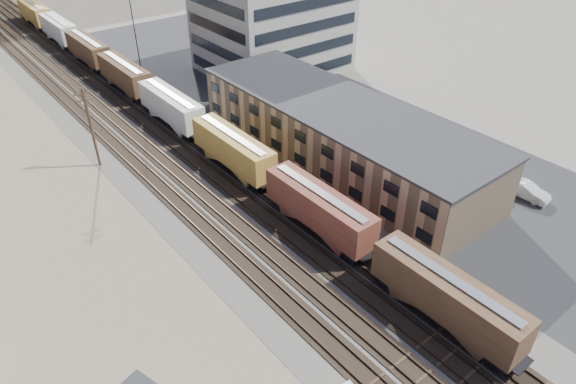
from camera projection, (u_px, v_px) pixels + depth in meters
ground at (417, 349)px, 39.71m from camera, size 300.00×300.00×0.00m
ballast_bed at (137, 123)px, 71.97m from camera, size 18.00×200.00×0.06m
dirt_yard at (4, 207)px, 55.16m from camera, size 24.00×180.00×0.03m
asphalt_lot at (325, 116)px, 73.70m from camera, size 26.00×120.00×0.04m
rail_tracks at (133, 123)px, 71.64m from camera, size 11.40×200.00×0.24m
freight_train at (146, 89)px, 74.90m from camera, size 3.00×119.74×4.46m
warehouse at (338, 133)px, 61.57m from camera, size 12.40×40.40×7.25m
office_tower at (272, 14)px, 84.48m from camera, size 22.60×18.60×18.45m
utility_pole_north at (91, 126)px, 59.45m from camera, size 2.20×0.32×10.00m
radio_mast at (135, 33)px, 76.44m from camera, size 1.20×0.16×18.00m
parked_car_white at (526, 190)px, 56.38m from camera, size 2.24×5.31×1.71m
parked_car_silver at (492, 196)px, 55.76m from camera, size 5.36×3.13×1.46m
parked_car_blue at (277, 89)px, 80.12m from camera, size 4.62×6.23×1.57m
parked_car_far at (353, 90)px, 79.77m from camera, size 2.53×4.80×1.56m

